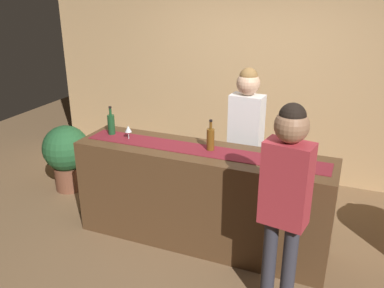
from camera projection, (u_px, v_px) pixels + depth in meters
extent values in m
plane|color=brown|center=(201.00, 240.00, 4.25)|extent=(10.00, 10.00, 0.00)
cube|color=tan|center=(254.00, 68.00, 5.36)|extent=(6.00, 0.12, 2.90)
cube|color=#543821|center=(201.00, 197.00, 4.06)|extent=(2.50, 0.60, 1.00)
cube|color=maroon|center=(202.00, 150.00, 3.88)|extent=(2.37, 0.28, 0.01)
cylinder|color=#194723|center=(111.00, 125.00, 4.26)|extent=(0.07, 0.07, 0.21)
cylinder|color=#194723|center=(110.00, 112.00, 4.21)|extent=(0.03, 0.03, 0.08)
cylinder|color=black|center=(110.00, 107.00, 4.19)|extent=(0.03, 0.03, 0.02)
cylinder|color=brown|center=(211.00, 140.00, 3.85)|extent=(0.07, 0.07, 0.21)
cylinder|color=brown|center=(211.00, 125.00, 3.80)|extent=(0.03, 0.03, 0.08)
cylinder|color=black|center=(211.00, 121.00, 3.78)|extent=(0.03, 0.03, 0.02)
cylinder|color=silver|center=(289.00, 165.00, 3.56)|extent=(0.06, 0.06, 0.00)
cylinder|color=silver|center=(289.00, 161.00, 3.54)|extent=(0.01, 0.01, 0.08)
cone|color=silver|center=(290.00, 154.00, 3.52)|extent=(0.07, 0.07, 0.06)
cylinder|color=silver|center=(129.00, 139.00, 4.16)|extent=(0.06, 0.06, 0.00)
cylinder|color=silver|center=(129.00, 135.00, 4.15)|extent=(0.01, 0.01, 0.08)
cone|color=silver|center=(128.00, 129.00, 4.12)|extent=(0.07, 0.07, 0.06)
cylinder|color=#26262B|center=(250.00, 188.00, 4.47)|extent=(0.11, 0.11, 0.79)
cylinder|color=#26262B|center=(236.00, 185.00, 4.54)|extent=(0.11, 0.11, 0.79)
cube|color=white|center=(246.00, 125.00, 4.25)|extent=(0.35, 0.22, 0.63)
sphere|color=#DBAD89|center=(248.00, 83.00, 4.09)|extent=(0.24, 0.24, 0.24)
sphere|color=olive|center=(249.00, 77.00, 4.07)|extent=(0.19, 0.19, 0.19)
cylinder|color=#33333D|center=(269.00, 263.00, 3.25)|extent=(0.11, 0.11, 0.81)
cylinder|color=#33333D|center=(288.00, 270.00, 3.17)|extent=(0.11, 0.11, 0.81)
cube|color=#B7333D|center=(286.00, 184.00, 2.95)|extent=(0.37, 0.25, 0.64)
sphere|color=#9E7051|center=(292.00, 126.00, 2.79)|extent=(0.24, 0.24, 0.24)
sphere|color=black|center=(293.00, 117.00, 2.76)|extent=(0.19, 0.19, 0.19)
cylinder|color=brown|center=(69.00, 177.00, 5.26)|extent=(0.35, 0.35, 0.31)
sphere|color=#23562D|center=(66.00, 148.00, 5.12)|extent=(0.58, 0.58, 0.58)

